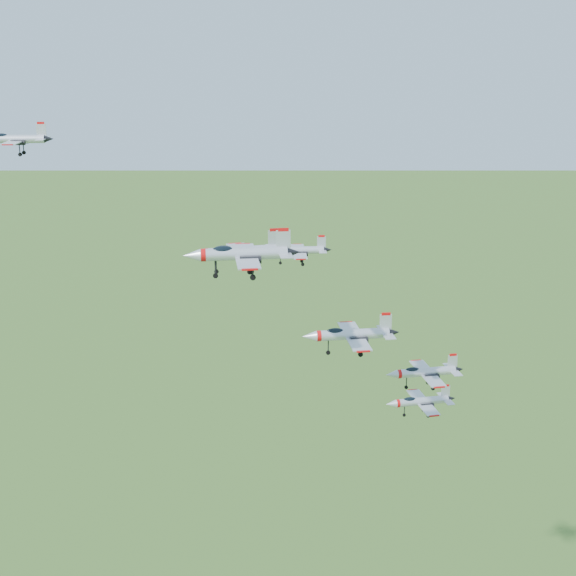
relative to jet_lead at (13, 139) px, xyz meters
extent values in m
cylinder|color=#B5B9C3|center=(0.34, -0.02, -0.03)|extent=(8.71, 1.81, 1.25)
cone|color=black|center=(5.33, -0.35, -0.03)|extent=(1.41, 1.15, 1.06)
ellipsoid|color=black|center=(-1.76, 0.12, 0.44)|extent=(2.17, 1.03, 0.79)
cube|color=#B5B9C3|center=(0.36, -2.72, -0.27)|extent=(2.48, 4.36, 0.13)
cube|color=#B5B9C3|center=(0.71, 2.65, -0.27)|extent=(2.48, 4.36, 0.13)
cube|color=#B5B9C3|center=(4.27, -0.28, 1.27)|extent=(1.44, 0.21, 2.02)
cube|color=red|center=(4.27, -0.28, 2.32)|extent=(1.06, 0.20, 0.34)
cylinder|color=#B5B9C3|center=(32.80, -19.39, -13.28)|extent=(10.35, 2.88, 1.48)
cone|color=#B5B9C3|center=(26.72, -20.25, -13.28)|extent=(2.23, 1.75, 1.48)
cone|color=black|center=(38.66, -18.57, -13.28)|extent=(1.75, 1.47, 1.26)
ellipsoid|color=black|center=(30.32, -19.74, -12.72)|extent=(2.63, 1.40, 0.94)
cube|color=#B5B9C3|center=(33.47, -22.52, -13.56)|extent=(3.29, 5.32, 0.16)
cube|color=#B5B9C3|center=(32.59, -16.21, -13.56)|extent=(3.29, 5.32, 0.16)
cube|color=#B5B9C3|center=(37.42, -18.75, -11.74)|extent=(1.71, 0.37, 2.39)
cube|color=red|center=(37.42, -18.75, -10.49)|extent=(1.26, 0.33, 0.40)
cylinder|color=#B5B9C3|center=(32.53, -33.07, -9.95)|extent=(10.29, 1.65, 1.48)
cone|color=#B5B9C3|center=(26.37, -33.17, -9.95)|extent=(2.08, 1.51, 1.48)
cone|color=black|center=(38.46, -32.97, -9.95)|extent=(1.62, 1.29, 1.26)
ellipsoid|color=black|center=(30.02, -33.11, -9.39)|extent=(2.53, 1.11, 0.94)
cube|color=#B5B9C3|center=(32.81, -36.26, -10.23)|extent=(2.70, 5.06, 0.16)
cube|color=#B5B9C3|center=(32.71, -29.87, -10.23)|extent=(2.70, 5.06, 0.16)
cube|color=#B5B9C3|center=(37.20, -32.99, -8.41)|extent=(1.71, 0.16, 2.39)
cube|color=red|center=(37.20, -32.99, -7.15)|extent=(1.26, 0.18, 0.40)
cylinder|color=#B5B9C3|center=(42.30, -4.95, -17.07)|extent=(8.15, 1.61, 1.17)
cone|color=#B5B9C3|center=(37.44, -4.69, -17.07)|extent=(1.68, 1.26, 1.17)
cone|color=black|center=(46.97, -5.21, -17.07)|extent=(1.31, 1.06, 0.99)
ellipsoid|color=black|center=(40.32, -4.85, -16.63)|extent=(2.02, 0.95, 0.74)
cube|color=#B5B9C3|center=(42.34, -7.48, -17.30)|extent=(2.28, 4.07, 0.13)
cube|color=#B5B9C3|center=(42.61, -2.45, -17.30)|extent=(2.28, 4.07, 0.13)
cube|color=#B5B9C3|center=(45.98, -5.15, -15.86)|extent=(1.35, 0.18, 1.89)
cube|color=red|center=(45.98, -5.15, -14.87)|extent=(1.00, 0.18, 0.31)
cylinder|color=#B5B9C3|center=(47.27, -25.53, -23.50)|extent=(9.89, 1.67, 1.42)
cone|color=#B5B9C3|center=(41.35, -25.68, -23.50)|extent=(2.01, 1.47, 1.42)
cone|color=black|center=(52.96, -25.39, -23.50)|extent=(1.56, 1.25, 1.21)
ellipsoid|color=black|center=(44.86, -25.59, -22.97)|extent=(2.43, 1.08, 0.90)
cube|color=#B5B9C3|center=(47.56, -28.59, -23.78)|extent=(2.64, 4.88, 0.15)
cube|color=#B5B9C3|center=(47.41, -22.46, -23.78)|extent=(2.64, 4.88, 0.15)
cube|color=#B5B9C3|center=(51.76, -25.42, -22.02)|extent=(1.65, 0.17, 2.30)
cube|color=red|center=(51.76, -25.42, -20.82)|extent=(1.21, 0.18, 0.38)
cylinder|color=#B5B9C3|center=(59.24, -20.25, -31.77)|extent=(8.79, 1.94, 1.26)
cone|color=#B5B9C3|center=(54.02, -20.66, -31.77)|extent=(1.84, 1.39, 1.26)
cone|color=black|center=(64.27, -19.86, -31.77)|extent=(1.44, 1.17, 1.07)
ellipsoid|color=black|center=(57.12, -20.42, -31.30)|extent=(2.20, 1.07, 0.80)
cube|color=#B5B9C3|center=(59.65, -22.94, -32.02)|extent=(2.56, 4.43, 0.14)
cube|color=#B5B9C3|center=(59.22, -17.53, -32.02)|extent=(2.56, 4.43, 0.14)
cube|color=#B5B9C3|center=(63.20, -19.94, -30.47)|extent=(1.46, 0.23, 2.04)
cube|color=red|center=(63.20, -19.94, -29.40)|extent=(1.07, 0.22, 0.34)
cylinder|color=#B5B9C3|center=(62.90, -6.66, -43.01)|extent=(9.04, 2.14, 1.29)
cone|color=#B5B9C3|center=(57.55, -7.17, -43.01)|extent=(1.91, 1.46, 1.29)
cone|color=black|center=(68.06, -6.17, -43.01)|extent=(1.49, 1.23, 1.10)
ellipsoid|color=black|center=(60.72, -6.87, -42.52)|extent=(2.27, 1.14, 0.82)
cube|color=#B5B9C3|center=(63.37, -9.42, -43.26)|extent=(2.70, 4.58, 0.14)
cube|color=#B5B9C3|center=(62.84, -3.87, -43.26)|extent=(2.70, 4.58, 0.14)
cube|color=#B5B9C3|center=(66.97, -6.27, -41.67)|extent=(1.50, 0.26, 2.09)
cube|color=red|center=(66.97, -6.27, -40.57)|extent=(1.10, 0.24, 0.35)
camera|label=1|loc=(27.89, -124.45, 14.35)|focal=50.00mm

